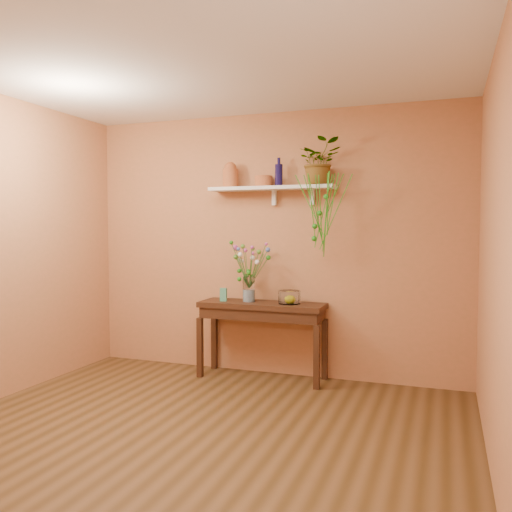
{
  "coord_description": "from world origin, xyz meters",
  "views": [
    {
      "loc": [
        1.72,
        -3.21,
        1.52
      ],
      "look_at": [
        0.0,
        1.55,
        1.25
      ],
      "focal_mm": 37.12,
      "sensor_mm": 36.0,
      "label": 1
    }
  ],
  "objects_px": {
    "sideboard": "(262,313)",
    "glass_vase": "(249,291)",
    "bouquet": "(248,260)",
    "terracotta_jug": "(230,175)",
    "glass_bowl": "(289,298)",
    "spider_plant": "(319,162)",
    "blue_bottle": "(279,175)"
  },
  "relations": [
    {
      "from": "spider_plant",
      "to": "glass_vase",
      "type": "xyz_separation_m",
      "value": [
        -0.71,
        -0.06,
        -1.28
      ]
    },
    {
      "from": "glass_vase",
      "to": "glass_bowl",
      "type": "relative_size",
      "value": 1.18
    },
    {
      "from": "bouquet",
      "to": "glass_bowl",
      "type": "distance_m",
      "value": 0.57
    },
    {
      "from": "terracotta_jug",
      "to": "blue_bottle",
      "type": "bearing_deg",
      "value": 0.43
    },
    {
      "from": "sideboard",
      "to": "blue_bottle",
      "type": "relative_size",
      "value": 4.48
    },
    {
      "from": "blue_bottle",
      "to": "sideboard",
      "type": "bearing_deg",
      "value": -144.51
    },
    {
      "from": "terracotta_jug",
      "to": "glass_bowl",
      "type": "xyz_separation_m",
      "value": [
        0.66,
        -0.09,
        -1.23
      ]
    },
    {
      "from": "glass_vase",
      "to": "terracotta_jug",
      "type": "bearing_deg",
      "value": 160.56
    },
    {
      "from": "terracotta_jug",
      "to": "blue_bottle",
      "type": "relative_size",
      "value": 0.93
    },
    {
      "from": "sideboard",
      "to": "glass_vase",
      "type": "relative_size",
      "value": 4.96
    },
    {
      "from": "blue_bottle",
      "to": "spider_plant",
      "type": "xyz_separation_m",
      "value": [
        0.42,
        -0.03,
        0.11
      ]
    },
    {
      "from": "sideboard",
      "to": "bouquet",
      "type": "bearing_deg",
      "value": 177.05
    },
    {
      "from": "glass_bowl",
      "to": "terracotta_jug",
      "type": "bearing_deg",
      "value": 172.24
    },
    {
      "from": "sideboard",
      "to": "terracotta_jug",
      "type": "relative_size",
      "value": 4.82
    },
    {
      "from": "sideboard",
      "to": "glass_bowl",
      "type": "bearing_deg",
      "value": 1.4
    },
    {
      "from": "bouquet",
      "to": "glass_bowl",
      "type": "relative_size",
      "value": 2.27
    },
    {
      "from": "spider_plant",
      "to": "bouquet",
      "type": "distance_m",
      "value": 1.2
    },
    {
      "from": "bouquet",
      "to": "glass_vase",
      "type": "bearing_deg",
      "value": 72.48
    },
    {
      "from": "blue_bottle",
      "to": "terracotta_jug",
      "type": "bearing_deg",
      "value": -179.57
    },
    {
      "from": "sideboard",
      "to": "blue_bottle",
      "type": "distance_m",
      "value": 1.41
    },
    {
      "from": "spider_plant",
      "to": "sideboard",
      "type": "bearing_deg",
      "value": -172.58
    },
    {
      "from": "terracotta_jug",
      "to": "glass_bowl",
      "type": "distance_m",
      "value": 1.4
    },
    {
      "from": "blue_bottle",
      "to": "spider_plant",
      "type": "distance_m",
      "value": 0.44
    },
    {
      "from": "bouquet",
      "to": "glass_bowl",
      "type": "height_order",
      "value": "bouquet"
    },
    {
      "from": "terracotta_jug",
      "to": "bouquet",
      "type": "relative_size",
      "value": 0.53
    },
    {
      "from": "terracotta_jug",
      "to": "spider_plant",
      "type": "xyz_separation_m",
      "value": [
        0.94,
        -0.02,
        0.1
      ]
    },
    {
      "from": "bouquet",
      "to": "glass_bowl",
      "type": "bearing_deg",
      "value": -0.1
    },
    {
      "from": "blue_bottle",
      "to": "glass_bowl",
      "type": "height_order",
      "value": "blue_bottle"
    },
    {
      "from": "spider_plant",
      "to": "glass_vase",
      "type": "height_order",
      "value": "spider_plant"
    },
    {
      "from": "terracotta_jug",
      "to": "glass_bowl",
      "type": "relative_size",
      "value": 1.21
    },
    {
      "from": "sideboard",
      "to": "spider_plant",
      "type": "height_order",
      "value": "spider_plant"
    },
    {
      "from": "blue_bottle",
      "to": "bouquet",
      "type": "relative_size",
      "value": 0.57
    }
  ]
}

